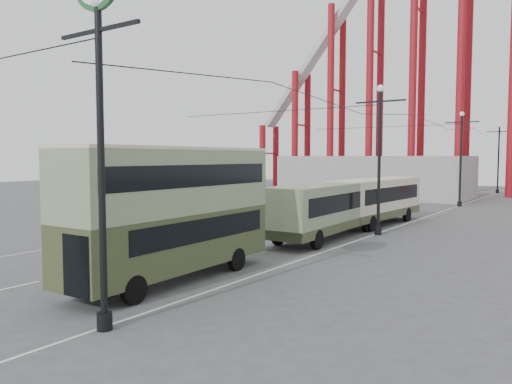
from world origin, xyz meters
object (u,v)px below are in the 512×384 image
Objects in this scene: double_decker_bus at (173,206)px; single_decker_cream at (376,199)px; single_decker_green at (327,207)px; pedestrian at (235,231)px; lamp_post_near at (99,47)px.

double_decker_bus reaches higher than single_decker_cream.
single_decker_green is 6.87× the size of pedestrian.
double_decker_bus is at bearing -93.03° from single_decker_green.
double_decker_bus is 5.82× the size of pedestrian.
double_decker_bus is 0.85× the size of single_decker_green.
lamp_post_near reaches higher than pedestrian.
lamp_post_near is at bearing -67.07° from double_decker_bus.
single_decker_green is at bearing -88.83° from single_decker_cream.
single_decker_cream is 6.32× the size of pedestrian.
single_decker_cream is (-1.94, 25.60, -6.00)m from lamp_post_near.
pedestrian is at bearing -119.36° from single_decker_green.
lamp_post_near is 6.36× the size of pedestrian.
pedestrian is (-3.08, -12.87, -1.01)m from single_decker_cream.
lamp_post_near is at bearing 113.92° from pedestrian.
pedestrian is (-2.86, -5.51, -1.00)m from single_decker_green.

